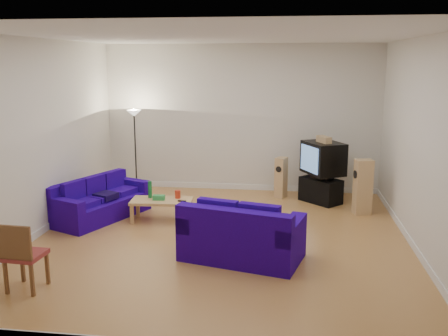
# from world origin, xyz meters

# --- Properties ---
(room) EXTENTS (6.01, 6.51, 3.21)m
(room) POSITION_xyz_m (0.00, 0.00, 1.54)
(room) COLOR #98612F
(room) RESTS_ON ground
(sofa_three_seat) EXTENTS (1.49, 2.04, 0.72)m
(sofa_three_seat) POSITION_xyz_m (-2.38, 0.84, 0.27)
(sofa_three_seat) COLOR #190065
(sofa_three_seat) RESTS_ON ground
(sofa_loveseat) EXTENTS (1.87, 1.33, 0.84)m
(sofa_loveseat) POSITION_xyz_m (0.40, -0.79, 0.32)
(sofa_loveseat) COLOR #190065
(sofa_loveseat) RESTS_ON ground
(coffee_table) EXTENTS (1.12, 0.62, 0.40)m
(coffee_table) POSITION_xyz_m (-1.19, 0.82, 0.34)
(coffee_table) COLOR tan
(coffee_table) RESTS_ON ground
(bottle) EXTENTS (0.08, 0.08, 0.31)m
(bottle) POSITION_xyz_m (-1.43, 0.92, 0.55)
(bottle) COLOR #197233
(bottle) RESTS_ON coffee_table
(tissue_box) EXTENTS (0.22, 0.13, 0.09)m
(tissue_box) POSITION_xyz_m (-1.23, 0.80, 0.44)
(tissue_box) COLOR green
(tissue_box) RESTS_ON coffee_table
(red_canister) EXTENTS (0.11, 0.11, 0.14)m
(red_canister) POSITION_xyz_m (-0.92, 0.95, 0.47)
(red_canister) COLOR red
(red_canister) RESTS_ON coffee_table
(remote) EXTENTS (0.15, 0.06, 0.02)m
(remote) POSITION_xyz_m (-0.80, 0.75, 0.40)
(remote) COLOR black
(remote) RESTS_ON coffee_table
(tv_stand) EXTENTS (0.90, 0.89, 0.50)m
(tv_stand) POSITION_xyz_m (1.72, 2.42, 0.25)
(tv_stand) COLOR black
(tv_stand) RESTS_ON ground
(av_receiver) EXTENTS (0.50, 0.47, 0.09)m
(av_receiver) POSITION_xyz_m (1.74, 2.42, 0.55)
(av_receiver) COLOR black
(av_receiver) RESTS_ON tv_stand
(television) EXTENTS (0.93, 1.02, 0.65)m
(television) POSITION_xyz_m (1.74, 2.47, 0.91)
(television) COLOR black
(television) RESTS_ON av_receiver
(centre_speaker) EXTENTS (0.30, 0.39, 0.13)m
(centre_speaker) POSITION_xyz_m (1.74, 2.41, 1.30)
(centre_speaker) COLOR tan
(centre_speaker) RESTS_ON television
(speaker_left) EXTENTS (0.28, 0.31, 0.86)m
(speaker_left) POSITION_xyz_m (0.91, 2.70, 0.43)
(speaker_left) COLOR tan
(speaker_left) RESTS_ON ground
(speaker_right) EXTENTS (0.36, 0.31, 1.04)m
(speaker_right) POSITION_xyz_m (2.45, 1.72, 0.52)
(speaker_right) COLOR tan
(speaker_right) RESTS_ON ground
(floor_lamp) EXTENTS (0.31, 0.31, 1.81)m
(floor_lamp) POSITION_xyz_m (-2.24, 2.70, 1.50)
(floor_lamp) COLOR black
(floor_lamp) RESTS_ON ground
(dining_chair) EXTENTS (0.46, 0.46, 0.90)m
(dining_chair) POSITION_xyz_m (-2.19, -2.16, 0.50)
(dining_chair) COLOR brown
(dining_chair) RESTS_ON ground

